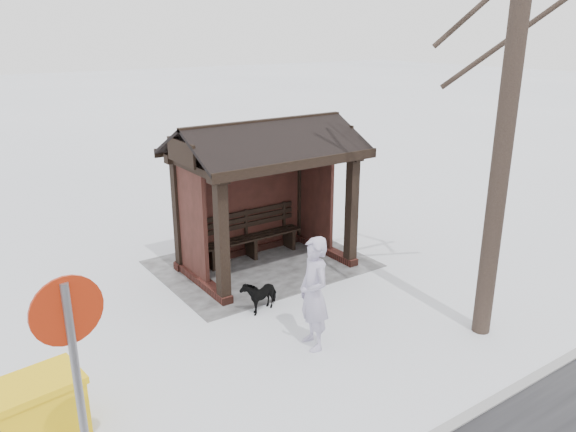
# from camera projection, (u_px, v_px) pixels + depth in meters

# --- Properties ---
(ground) EXTENTS (120.00, 120.00, 0.00)m
(ground) POSITION_uv_depth(u_px,v_px,m) (267.00, 267.00, 11.74)
(ground) COLOR silver
(ground) RESTS_ON ground
(kerb) EXTENTS (120.00, 0.15, 0.06)m
(kerb) POSITION_uv_depth(u_px,v_px,m) (491.00, 404.00, 7.45)
(kerb) COLOR gray
(kerb) RESTS_ON ground
(trampled_patch) EXTENTS (4.20, 3.20, 0.02)m
(trampled_patch) POSITION_uv_depth(u_px,v_px,m) (262.00, 264.00, 11.89)
(trampled_patch) COLOR gray
(trampled_patch) RESTS_ON ground
(bus_shelter) EXTENTS (3.60, 2.40, 3.09)m
(bus_shelter) POSITION_uv_depth(u_px,v_px,m) (261.00, 165.00, 11.17)
(bus_shelter) COLOR #371A14
(bus_shelter) RESTS_ON ground
(pedestrian) EXTENTS (0.55, 0.73, 1.81)m
(pedestrian) POSITION_uv_depth(u_px,v_px,m) (314.00, 294.00, 8.55)
(pedestrian) COLOR #ADA5C2
(pedestrian) RESTS_ON ground
(dog) EXTENTS (0.77, 0.51, 0.60)m
(dog) POSITION_uv_depth(u_px,v_px,m) (260.00, 294.00, 9.88)
(dog) COLOR black
(dog) RESTS_ON ground
(grit_bin) EXTENTS (1.12, 0.83, 0.80)m
(grit_bin) POSITION_uv_depth(u_px,v_px,m) (38.00, 409.00, 6.73)
(grit_bin) COLOR yellow
(grit_bin) RESTS_ON ground
(road_sign) EXTENTS (0.68, 0.12, 2.66)m
(road_sign) POSITION_uv_depth(u_px,v_px,m) (73.00, 353.00, 5.19)
(road_sign) COLOR slate
(road_sign) RESTS_ON ground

